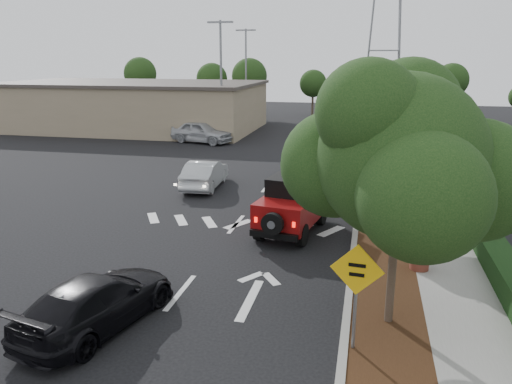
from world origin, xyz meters
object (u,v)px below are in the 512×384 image
(silver_suv_ahead, at_px, (333,171))
(black_suv_oncoming, at_px, (98,301))
(red_jeep, at_px, (294,203))
(speed_hump_sign, at_px, (356,283))

(silver_suv_ahead, distance_m, black_suv_oncoming, 16.06)
(red_jeep, relative_size, black_suv_oncoming, 0.95)
(red_jeep, distance_m, black_suv_oncoming, 8.73)
(silver_suv_ahead, height_order, speed_hump_sign, speed_hump_sign)
(black_suv_oncoming, xyz_separation_m, speed_hump_sign, (6.08, 0.18, 1.05))
(silver_suv_ahead, bearing_deg, red_jeep, -80.13)
(silver_suv_ahead, bearing_deg, black_suv_oncoming, -89.41)
(red_jeep, height_order, silver_suv_ahead, red_jeep)
(silver_suv_ahead, relative_size, black_suv_oncoming, 1.09)
(red_jeep, height_order, speed_hump_sign, speed_hump_sign)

